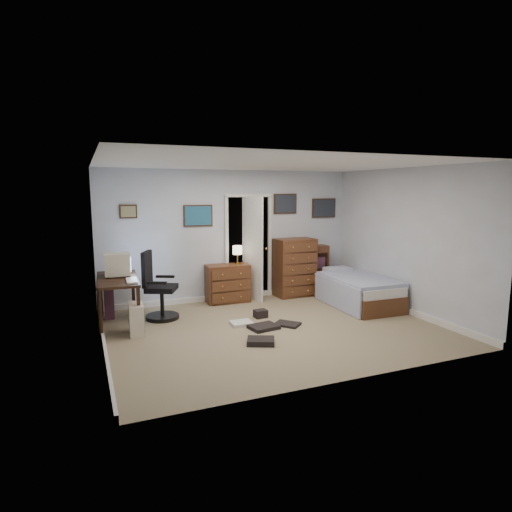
{
  "coord_description": "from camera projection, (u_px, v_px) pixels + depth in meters",
  "views": [
    {
      "loc": [
        -2.68,
        -5.8,
        2.11
      ],
      "look_at": [
        -0.17,
        0.3,
        1.1
      ],
      "focal_mm": 30.0,
      "sensor_mm": 36.0,
      "label": 1
    }
  ],
  "objects": [
    {
      "name": "wall_posters",
      "position": [
        259.0,
        209.0,
        8.39
      ],
      "size": [
        4.38,
        0.04,
        0.6
      ],
      "color": "#331E11",
      "rests_on": "floor"
    },
    {
      "name": "crt_monitor",
      "position": [
        117.0,
        264.0,
        6.79
      ],
      "size": [
        0.41,
        0.38,
        0.37
      ],
      "rotation": [
        0.0,
        0.0,
        -0.05
      ],
      "color": "beige",
      "rests_on": "computer_desk"
    },
    {
      "name": "doorway",
      "position": [
        243.0,
        246.0,
        8.68
      ],
      "size": [
        0.96,
        1.12,
        2.05
      ],
      "color": "black",
      "rests_on": "floor"
    },
    {
      "name": "keyboard",
      "position": [
        132.0,
        280.0,
        6.42
      ],
      "size": [
        0.17,
        0.41,
        0.02
      ],
      "primitive_type": "cube",
      "rotation": [
        0.0,
        0.0,
        -0.05
      ],
      "color": "beige",
      "rests_on": "computer_desk"
    },
    {
      "name": "bed",
      "position": [
        356.0,
        290.0,
        7.95
      ],
      "size": [
        1.03,
        1.83,
        0.59
      ],
      "rotation": [
        0.0,
        0.0,
        -0.03
      ],
      "color": "#59341C",
      "rests_on": "floor"
    },
    {
      "name": "office_chair",
      "position": [
        158.0,
        293.0,
        7.06
      ],
      "size": [
        0.73,
        0.73,
        1.13
      ],
      "rotation": [
        0.0,
        0.0,
        -0.43
      ],
      "color": "black",
      "rests_on": "floor"
    },
    {
      "name": "floor_clutter",
      "position": [
        262.0,
        327.0,
        6.56
      ],
      "size": [
        1.17,
        1.45,
        0.13
      ],
      "rotation": [
        0.0,
        0.0,
        -0.03
      ],
      "color": "black",
      "rests_on": "floor"
    },
    {
      "name": "pc_tower",
      "position": [
        136.0,
        319.0,
        6.33
      ],
      "size": [
        0.23,
        0.44,
        0.46
      ],
      "rotation": [
        0.0,
        0.0,
        -0.05
      ],
      "color": "beige",
      "rests_on": "floor"
    },
    {
      "name": "tall_dresser",
      "position": [
        295.0,
        267.0,
        8.61
      ],
      "size": [
        0.81,
        0.5,
        1.16
      ],
      "primitive_type": "cube",
      "rotation": [
        0.0,
        0.0,
        0.04
      ],
      "color": "#59341C",
      "rests_on": "floor"
    },
    {
      "name": "headboard_bookcase",
      "position": [
        303.0,
        268.0,
        8.82
      ],
      "size": [
        1.1,
        0.29,
        0.98
      ],
      "rotation": [
        0.0,
        0.0,
        0.01
      ],
      "color": "#59341C",
      "rests_on": "floor"
    },
    {
      "name": "floor",
      "position": [
        274.0,
        329.0,
        6.63
      ],
      "size": [
        5.0,
        4.0,
        0.02
      ],
      "primitive_type": "cube",
      "color": "#82755A",
      "rests_on": "ground"
    },
    {
      "name": "media_stack",
      "position": [
        109.0,
        296.0,
        7.05
      ],
      "size": [
        0.16,
        0.16,
        0.77
      ],
      "primitive_type": "cube",
      "rotation": [
        0.0,
        0.0,
        -0.03
      ],
      "color": "maroon",
      "rests_on": "floor"
    },
    {
      "name": "low_dresser",
      "position": [
        228.0,
        283.0,
        8.14
      ],
      "size": [
        0.83,
        0.43,
        0.72
      ],
      "primitive_type": "cube",
      "rotation": [
        0.0,
        0.0,
        -0.03
      ],
      "color": "#59341C",
      "rests_on": "floor"
    },
    {
      "name": "computer_desk",
      "position": [
        112.0,
        289.0,
        6.67
      ],
      "size": [
        0.67,
        1.35,
        0.76
      ],
      "rotation": [
        0.0,
        0.0,
        -0.05
      ],
      "color": "black",
      "rests_on": "floor"
    },
    {
      "name": "table_lamp",
      "position": [
        237.0,
        251.0,
        8.12
      ],
      "size": [
        0.19,
        0.19,
        0.35
      ],
      "rotation": [
        0.0,
        0.0,
        -0.03
      ],
      "color": "gold",
      "rests_on": "low_dresser"
    }
  ]
}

